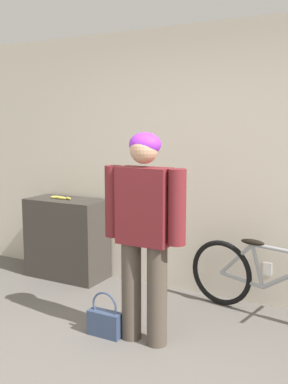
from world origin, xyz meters
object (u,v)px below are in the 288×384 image
Objects in this scene: bicycle at (277,283)px; banana at (61,198)px; person at (144,225)px; handbag at (105,321)px.

bicycle is 2.38m from banana.
handbag is (-0.31, -0.08, -0.81)m from person.
banana is (-2.32, 0.01, 0.55)m from bicycle.
handbag is (-1.13, -0.96, -0.21)m from bicycle.
handbag is at bearing -39.21° from banana.
bicycle is at bearing 40.38° from handbag.
bicycle is at bearing 48.08° from person.
person is at bearing 13.84° from handbag.
banana is 1.72m from handbag.
bicycle reaches higher than handbag.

